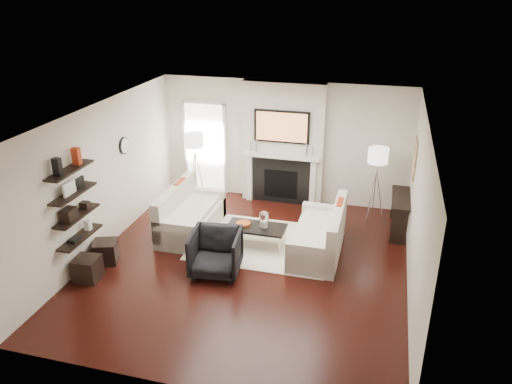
% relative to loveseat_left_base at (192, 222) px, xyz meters
% --- Properties ---
extents(room_envelope, '(6.00, 6.00, 6.00)m').
position_rel_loveseat_left_base_xyz_m(room_envelope, '(1.41, -0.91, 1.14)').
color(room_envelope, black).
rests_on(room_envelope, ground).
extents(chimney_breast, '(1.80, 0.25, 2.70)m').
position_rel_loveseat_left_base_xyz_m(chimney_breast, '(1.41, 1.96, 1.14)').
color(chimney_breast, silver).
rests_on(chimney_breast, floor).
extents(fireplace_surround, '(1.30, 0.02, 1.04)m').
position_rel_loveseat_left_base_xyz_m(fireplace_surround, '(1.41, 1.83, 0.31)').
color(fireplace_surround, black).
rests_on(fireplace_surround, floor).
extents(firebox, '(0.75, 0.02, 0.65)m').
position_rel_loveseat_left_base_xyz_m(firebox, '(1.41, 1.82, 0.24)').
color(firebox, black).
rests_on(firebox, floor).
extents(mantel_pilaster_l, '(0.12, 0.08, 1.10)m').
position_rel_loveseat_left_base_xyz_m(mantel_pilaster_l, '(0.69, 1.80, 0.34)').
color(mantel_pilaster_l, white).
rests_on(mantel_pilaster_l, floor).
extents(mantel_pilaster_r, '(0.12, 0.08, 1.10)m').
position_rel_loveseat_left_base_xyz_m(mantel_pilaster_r, '(2.13, 1.80, 0.34)').
color(mantel_pilaster_r, white).
rests_on(mantel_pilaster_r, floor).
extents(mantel_shelf, '(1.70, 0.18, 0.07)m').
position_rel_loveseat_left_base_xyz_m(mantel_shelf, '(1.41, 1.78, 0.91)').
color(mantel_shelf, white).
rests_on(mantel_shelf, chimney_breast).
extents(tv_body, '(1.20, 0.06, 0.70)m').
position_rel_loveseat_left_base_xyz_m(tv_body, '(1.41, 1.80, 1.57)').
color(tv_body, black).
rests_on(tv_body, chimney_breast).
extents(tv_screen, '(1.10, 0.00, 0.62)m').
position_rel_loveseat_left_base_xyz_m(tv_screen, '(1.41, 1.77, 1.57)').
color(tv_screen, '#BF723F').
rests_on(tv_screen, tv_body).
extents(candlestick_l_tall, '(0.04, 0.04, 0.30)m').
position_rel_loveseat_left_base_xyz_m(candlestick_l_tall, '(0.86, 1.79, 1.09)').
color(candlestick_l_tall, silver).
rests_on(candlestick_l_tall, mantel_shelf).
extents(candlestick_l_short, '(0.04, 0.04, 0.24)m').
position_rel_loveseat_left_base_xyz_m(candlestick_l_short, '(0.73, 1.79, 1.06)').
color(candlestick_l_short, silver).
rests_on(candlestick_l_short, mantel_shelf).
extents(candlestick_r_tall, '(0.04, 0.04, 0.30)m').
position_rel_loveseat_left_base_xyz_m(candlestick_r_tall, '(1.96, 1.79, 1.09)').
color(candlestick_r_tall, silver).
rests_on(candlestick_r_tall, mantel_shelf).
extents(candlestick_r_short, '(0.04, 0.04, 0.24)m').
position_rel_loveseat_left_base_xyz_m(candlestick_r_short, '(2.09, 1.79, 1.06)').
color(candlestick_r_short, silver).
rests_on(candlestick_r_short, mantel_shelf).
extents(hallway_panel, '(0.90, 0.02, 2.10)m').
position_rel_loveseat_left_base_xyz_m(hallway_panel, '(-0.44, 2.07, 0.84)').
color(hallway_panel, white).
rests_on(hallway_panel, floor).
extents(door_trim_l, '(0.06, 0.06, 2.16)m').
position_rel_loveseat_left_base_xyz_m(door_trim_l, '(-0.92, 2.05, 0.84)').
color(door_trim_l, white).
rests_on(door_trim_l, floor).
extents(door_trim_r, '(0.06, 0.06, 2.16)m').
position_rel_loveseat_left_base_xyz_m(door_trim_r, '(0.04, 2.05, 0.84)').
color(door_trim_r, white).
rests_on(door_trim_r, floor).
extents(door_trim_top, '(1.02, 0.06, 0.06)m').
position_rel_loveseat_left_base_xyz_m(door_trim_top, '(-0.44, 2.05, 1.92)').
color(door_trim_top, white).
rests_on(door_trim_top, wall_back).
extents(rug, '(2.60, 2.00, 0.01)m').
position_rel_loveseat_left_base_xyz_m(rug, '(1.50, -0.09, -0.20)').
color(rug, beige).
rests_on(rug, floor).
extents(loveseat_left_base, '(0.85, 1.80, 0.42)m').
position_rel_loveseat_left_base_xyz_m(loveseat_left_base, '(0.00, 0.00, 0.00)').
color(loveseat_left_base, beige).
rests_on(loveseat_left_base, floor).
extents(loveseat_left_back, '(0.18, 1.80, 0.80)m').
position_rel_loveseat_left_base_xyz_m(loveseat_left_back, '(-0.33, 0.00, 0.32)').
color(loveseat_left_back, beige).
rests_on(loveseat_left_back, floor).
extents(loveseat_left_arm_n, '(0.85, 0.18, 0.60)m').
position_rel_loveseat_left_base_xyz_m(loveseat_left_arm_n, '(0.00, -0.81, 0.09)').
color(loveseat_left_arm_n, beige).
rests_on(loveseat_left_arm_n, floor).
extents(loveseat_left_arm_s, '(0.85, 0.18, 0.60)m').
position_rel_loveseat_left_base_xyz_m(loveseat_left_arm_s, '(0.00, 0.81, 0.09)').
color(loveseat_left_arm_s, beige).
rests_on(loveseat_left_arm_s, floor).
extents(loveseat_left_cushion, '(0.63, 1.44, 0.10)m').
position_rel_loveseat_left_base_xyz_m(loveseat_left_cushion, '(0.05, 0.00, 0.26)').
color(loveseat_left_cushion, beige).
rests_on(loveseat_left_cushion, loveseat_left_base).
extents(pillow_left_orange, '(0.10, 0.42, 0.42)m').
position_rel_loveseat_left_base_xyz_m(pillow_left_orange, '(-0.33, 0.30, 0.52)').
color(pillow_left_orange, '#A12F13').
rests_on(pillow_left_orange, loveseat_left_cushion).
extents(pillow_left_charcoal, '(0.10, 0.40, 0.40)m').
position_rel_loveseat_left_base_xyz_m(pillow_left_charcoal, '(-0.33, -0.30, 0.51)').
color(pillow_left_charcoal, black).
rests_on(pillow_left_charcoal, loveseat_left_cushion).
extents(loveseat_right_base, '(0.85, 1.80, 0.42)m').
position_rel_loveseat_left_base_xyz_m(loveseat_right_base, '(2.55, -0.17, 0.00)').
color(loveseat_right_base, beige).
rests_on(loveseat_right_base, floor).
extents(loveseat_right_back, '(0.18, 1.80, 0.80)m').
position_rel_loveseat_left_base_xyz_m(loveseat_right_back, '(2.88, -0.17, 0.32)').
color(loveseat_right_back, beige).
rests_on(loveseat_right_back, floor).
extents(loveseat_right_arm_n, '(0.85, 0.18, 0.60)m').
position_rel_loveseat_left_base_xyz_m(loveseat_right_arm_n, '(2.55, -0.98, 0.09)').
color(loveseat_right_arm_n, beige).
rests_on(loveseat_right_arm_n, floor).
extents(loveseat_right_arm_s, '(0.85, 0.18, 0.60)m').
position_rel_loveseat_left_base_xyz_m(loveseat_right_arm_s, '(2.55, 0.64, 0.09)').
color(loveseat_right_arm_s, beige).
rests_on(loveseat_right_arm_s, floor).
extents(loveseat_right_cushion, '(0.63, 1.44, 0.10)m').
position_rel_loveseat_left_base_xyz_m(loveseat_right_cushion, '(2.50, -0.17, 0.26)').
color(loveseat_right_cushion, beige).
rests_on(loveseat_right_cushion, loveseat_right_base).
extents(pillow_right_orange, '(0.10, 0.42, 0.42)m').
position_rel_loveseat_left_base_xyz_m(pillow_right_orange, '(2.88, 0.13, 0.52)').
color(pillow_right_orange, '#A12F13').
rests_on(pillow_right_orange, loveseat_right_cushion).
extents(pillow_right_charcoal, '(0.10, 0.40, 0.40)m').
position_rel_loveseat_left_base_xyz_m(pillow_right_charcoal, '(2.88, -0.47, 0.51)').
color(pillow_right_charcoal, black).
rests_on(pillow_right_charcoal, loveseat_right_cushion).
extents(coffee_table, '(1.10, 0.55, 0.04)m').
position_rel_loveseat_left_base_xyz_m(coffee_table, '(1.40, -0.25, 0.19)').
color(coffee_table, black).
rests_on(coffee_table, floor).
extents(coffee_leg_nw, '(0.02, 0.02, 0.38)m').
position_rel_loveseat_left_base_xyz_m(coffee_leg_nw, '(0.90, -0.47, -0.02)').
color(coffee_leg_nw, silver).
rests_on(coffee_leg_nw, floor).
extents(coffee_leg_ne, '(0.02, 0.02, 0.38)m').
position_rel_loveseat_left_base_xyz_m(coffee_leg_ne, '(1.90, -0.47, -0.02)').
color(coffee_leg_ne, silver).
rests_on(coffee_leg_ne, floor).
extents(coffee_leg_sw, '(0.02, 0.02, 0.38)m').
position_rel_loveseat_left_base_xyz_m(coffee_leg_sw, '(0.90, -0.03, -0.02)').
color(coffee_leg_sw, silver).
rests_on(coffee_leg_sw, floor).
extents(coffee_leg_se, '(0.02, 0.02, 0.38)m').
position_rel_loveseat_left_base_xyz_m(coffee_leg_se, '(1.90, -0.03, -0.02)').
color(coffee_leg_se, silver).
rests_on(coffee_leg_se, floor).
extents(hurricane_glass, '(0.18, 0.18, 0.31)m').
position_rel_loveseat_left_base_xyz_m(hurricane_glass, '(1.55, -0.25, 0.35)').
color(hurricane_glass, white).
rests_on(hurricane_glass, coffee_table).
extents(hurricane_candle, '(0.09, 0.09, 0.13)m').
position_rel_loveseat_left_base_xyz_m(hurricane_candle, '(1.55, -0.25, 0.29)').
color(hurricane_candle, white).
rests_on(hurricane_candle, coffee_table).
extents(copper_bowl, '(0.28, 0.28, 0.05)m').
position_rel_loveseat_left_base_xyz_m(copper_bowl, '(1.15, -0.25, 0.24)').
color(copper_bowl, '#D25623').
rests_on(copper_bowl, coffee_table).
extents(armchair, '(0.91, 0.86, 0.85)m').
position_rel_loveseat_left_base_xyz_m(armchair, '(0.96, -1.30, 0.21)').
color(armchair, black).
rests_on(armchair, floor).
extents(lamp_left_post, '(0.02, 0.02, 1.20)m').
position_rel_loveseat_left_base_xyz_m(lamp_left_post, '(-0.44, 1.41, 0.39)').
color(lamp_left_post, silver).
rests_on(lamp_left_post, floor).
extents(lamp_left_shade, '(0.40, 0.40, 0.30)m').
position_rel_loveseat_left_base_xyz_m(lamp_left_shade, '(-0.44, 1.41, 1.24)').
color(lamp_left_shade, white).
rests_on(lamp_left_shade, lamp_left_post).
extents(lamp_left_leg_a, '(0.25, 0.02, 1.23)m').
position_rel_loveseat_left_base_xyz_m(lamp_left_leg_a, '(-0.33, 1.41, 0.39)').
color(lamp_left_leg_a, silver).
rests_on(lamp_left_leg_a, floor).
extents(lamp_left_leg_b, '(0.14, 0.22, 1.23)m').
position_rel_loveseat_left_base_xyz_m(lamp_left_leg_b, '(-0.49, 1.50, 0.39)').
color(lamp_left_leg_b, silver).
rests_on(lamp_left_leg_b, floor).
extents(lamp_left_leg_c, '(0.14, 0.22, 1.23)m').
position_rel_loveseat_left_base_xyz_m(lamp_left_leg_c, '(-0.49, 1.31, 0.39)').
color(lamp_left_leg_c, silver).
rests_on(lamp_left_leg_c, floor).
extents(lamp_right_post, '(0.02, 0.02, 1.20)m').
position_rel_loveseat_left_base_xyz_m(lamp_right_post, '(3.46, 1.41, 0.39)').
color(lamp_right_post, silver).
rests_on(lamp_right_post, floor).
extents(lamp_right_shade, '(0.40, 0.40, 0.30)m').
position_rel_loveseat_left_base_xyz_m(lamp_right_shade, '(3.46, 1.41, 1.24)').
color(lamp_right_shade, white).
rests_on(lamp_right_shade, lamp_right_post).
extents(lamp_right_leg_a, '(0.25, 0.02, 1.23)m').
position_rel_loveseat_left_base_xyz_m(lamp_right_leg_a, '(3.57, 1.41, 0.39)').
color(lamp_right_leg_a, silver).
rests_on(lamp_right_leg_a, floor).
extents(lamp_right_leg_b, '(0.14, 0.22, 1.23)m').
position_rel_loveseat_left_base_xyz_m(lamp_right_leg_b, '(3.41, 1.50, 0.39)').
color(lamp_right_leg_b, silver).
rests_on(lamp_right_leg_b, floor).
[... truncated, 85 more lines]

